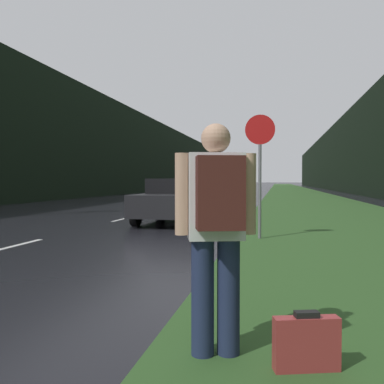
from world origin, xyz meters
The scene contains 13 objects.
grass_verge centered at (7.14, 40.00, 0.01)m, with size 6.00×240.00×0.02m, color #2D5123.
lane_stripe_c centered at (0.00, 12.79, 0.00)m, with size 0.12×3.00×0.01m, color silver.
lane_stripe_d centered at (0.00, 19.79, 0.00)m, with size 0.12×3.00×0.01m, color silver.
lane_stripe_e centered at (0.00, 26.79, 0.00)m, with size 0.12×3.00×0.01m, color silver.
lane_stripe_f centered at (0.00, 33.79, 0.00)m, with size 0.12×3.00×0.01m, color silver.
treeline_far_side centered at (-10.14, 50.00, 4.28)m, with size 2.00×140.00×8.56m, color black.
treeline_near_side centered at (13.14, 50.00, 4.25)m, with size 2.00×140.00×8.49m, color black.
stop_sign centered at (4.73, 8.32, 1.67)m, with size 0.65×0.07×2.75m.
hitchhiker_with_backpack centered at (4.67, 2.15, 0.98)m, with size 0.57×0.49×1.71m.
suitcase centered at (5.30, 2.06, 0.20)m, with size 0.46×0.22×0.42m.
car_passing_near centered at (2.07, 11.50, 0.69)m, with size 2.01×4.03×1.36m.
car_passing_far centered at (2.07, 26.57, 0.72)m, with size 1.97×4.18×1.42m.
delivery_truck centered at (-2.07, 93.33, 1.70)m, with size 2.58×7.53×3.22m.
Camera 1 is at (5.10, -0.74, 1.30)m, focal length 38.00 mm.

